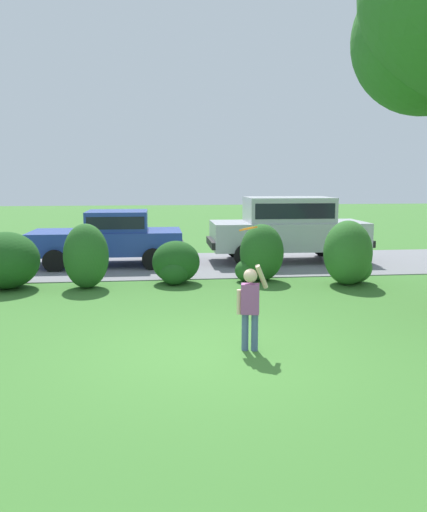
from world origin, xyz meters
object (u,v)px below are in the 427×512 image
object	(u,v)px
parked_suv	(288,226)
child_thrower	(250,302)
frisbee	(248,229)
parked_sedan	(110,236)

from	to	relation	value
parked_suv	child_thrower	xyz separation A→B (m)	(-2.61, -7.82, -0.36)
parked_suv	frisbee	world-z (taller)	parked_suv
parked_suv	frisbee	distance (m)	7.83
child_thrower	parked_suv	bearing A→B (deg)	71.57
parked_sedan	frisbee	distance (m)	7.85
frisbee	child_thrower	bearing A→B (deg)	-95.73
parked_sedan	parked_suv	bearing A→B (deg)	0.28
parked_suv	frisbee	xyz separation A→B (m)	(-2.56, -7.37, 0.66)
parked_sedan	child_thrower	world-z (taller)	parked_sedan
child_thrower	frisbee	distance (m)	1.12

